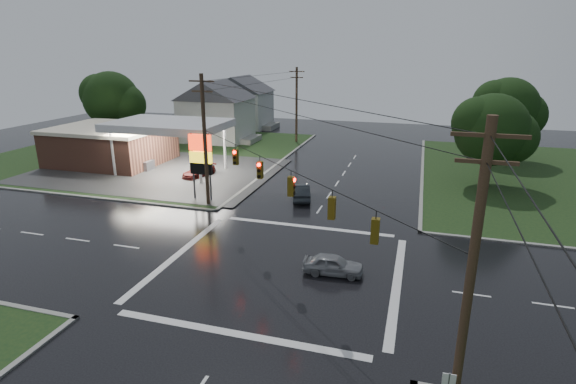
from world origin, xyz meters
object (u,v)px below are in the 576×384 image
(gas_station, at_px, (119,143))
(car_north, at_px, (301,191))
(tree_ne_far, at_px, (508,109))
(utility_pole_n, at_px, (297,104))
(house_near, at_px, (216,110))
(pylon_sign, at_px, (201,156))
(car_crossing, at_px, (333,265))
(tree_nw_behind, at_px, (112,99))
(utility_pole_se, at_px, (470,278))
(tree_ne_near, at_px, (493,130))
(car_pump, at_px, (199,171))
(utility_pole_nw, at_px, (205,139))
(house_far, at_px, (241,101))

(gas_station, relative_size, car_north, 6.11)
(tree_ne_far, distance_m, car_north, 28.88)
(utility_pole_n, xyz_separation_m, house_near, (-11.45, -2.00, -1.06))
(pylon_sign, relative_size, house_near, 0.54)
(utility_pole_n, distance_m, car_crossing, 40.23)
(pylon_sign, height_order, tree_nw_behind, tree_nw_behind)
(utility_pole_se, distance_m, house_near, 54.77)
(gas_station, xyz_separation_m, utility_pole_n, (16.18, 18.30, 2.92))
(gas_station, xyz_separation_m, house_near, (4.73, 16.30, 1.86))
(tree_ne_near, relative_size, car_pump, 2.23)
(gas_station, bearing_deg, tree_ne_far, 18.46)
(car_crossing, height_order, car_pump, car_crossing)
(tree_ne_near, bearing_deg, utility_pole_se, -98.38)
(gas_station, xyz_separation_m, tree_ne_near, (39.82, 2.29, 3.01))
(tree_nw_behind, relative_size, car_pump, 2.49)
(utility_pole_se, height_order, house_near, utility_pole_se)
(tree_nw_behind, xyz_separation_m, tree_ne_near, (47.98, -8.00, -0.62))
(utility_pole_n, bearing_deg, utility_pole_nw, -90.00)
(utility_pole_nw, xyz_separation_m, house_near, (-11.45, 26.50, -1.32))
(house_far, distance_m, car_pump, 31.81)
(pylon_sign, relative_size, utility_pole_se, 0.55)
(utility_pole_nw, relative_size, car_pump, 2.74)
(tree_nw_behind, height_order, car_pump, tree_nw_behind)
(utility_pole_nw, relative_size, utility_pole_se, 1.00)
(utility_pole_se, height_order, utility_pole_n, utility_pole_se)
(utility_pole_se, relative_size, house_far, 1.00)
(tree_ne_near, distance_m, car_north, 19.15)
(tree_nw_behind, relative_size, car_crossing, 2.80)
(tree_nw_behind, height_order, tree_ne_near, tree_nw_behind)
(house_near, bearing_deg, gas_station, -106.17)
(tree_ne_far, xyz_separation_m, car_pump, (-31.57, -16.66, -5.60))
(tree_ne_far, xyz_separation_m, car_north, (-19.35, -20.73, -5.47))
(car_crossing, bearing_deg, house_near, 30.51)
(house_near, bearing_deg, utility_pole_n, 9.91)
(car_north, bearing_deg, tree_ne_near, -168.36)
(car_crossing, bearing_deg, tree_ne_far, -25.85)
(tree_nw_behind, relative_size, car_north, 2.33)
(utility_pole_nw, distance_m, house_near, 28.90)
(car_north, distance_m, car_pump, 12.88)
(tree_ne_far, bearing_deg, utility_pole_se, -99.98)
(house_far, distance_m, car_crossing, 54.20)
(house_near, distance_m, tree_nw_behind, 14.33)
(tree_ne_far, bearing_deg, car_crossing, -112.34)
(house_near, relative_size, tree_nw_behind, 1.10)
(utility_pole_se, bearing_deg, utility_pole_n, 111.80)
(pylon_sign, relative_size, tree_nw_behind, 0.60)
(utility_pole_n, xyz_separation_m, car_north, (7.30, -24.74, -4.76))
(house_near, height_order, car_north, house_near)
(utility_pole_nw, xyz_separation_m, tree_ne_far, (26.65, 24.49, 0.46))
(house_far, bearing_deg, house_near, -85.24)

